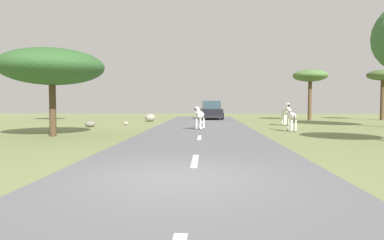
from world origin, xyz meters
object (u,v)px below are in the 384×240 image
object	(u,v)px
tree_4	(52,67)
rock_0	(150,118)
tree_7	(53,79)
rock_4	(90,124)
rock_3	(126,123)
tree_0	(383,76)
tree_3	(310,76)
zebra_2	(286,112)
zebra_0	(200,115)
zebra_1	(291,117)
car_0	(211,111)

from	to	relation	value
tree_4	rock_0	size ratio (longest dim) A/B	5.36
tree_4	tree_7	world-z (taller)	tree_7
rock_4	tree_7	bearing A→B (deg)	126.63
rock_3	rock_4	world-z (taller)	rock_4
tree_0	tree_3	size ratio (longest dim) A/B	1.01
zebra_2	tree_4	xyz separation A→B (m)	(-12.66, -8.33, 2.26)
zebra_0	tree_4	xyz separation A→B (m)	(-6.78, -3.81, 2.36)
tree_4	rock_3	xyz separation A→B (m)	(1.44, 8.46, -3.10)
zebra_1	tree_4	bearing A→B (deg)	-168.57
zebra_1	zebra_2	distance (m)	5.12
zebra_0	rock_0	size ratio (longest dim) A/B	1.57
zebra_1	rock_4	bearing A→B (deg)	162.15
zebra_2	tree_7	distance (m)	20.35
zebra_0	rock_4	size ratio (longest dim) A/B	2.14
zebra_1	tree_0	bearing A→B (deg)	45.08
rock_0	rock_4	size ratio (longest dim) A/B	1.36
zebra_0	tree_3	xyz separation A→B (m)	(9.72, 11.85, 3.10)
tree_0	rock_3	distance (m)	23.82
car_0	rock_3	size ratio (longest dim) A/B	11.90
rock_0	zebra_1	bearing A→B (deg)	-46.32
tree_3	rock_0	xyz separation A→B (m)	(-14.11, -2.52, -3.63)
tree_0	rock_0	world-z (taller)	tree_0
tree_4	zebra_1	bearing A→B (deg)	15.51
tree_4	rock_3	distance (m)	9.12
rock_3	rock_4	distance (m)	2.86
rock_3	rock_4	xyz separation A→B (m)	(-1.84, -2.19, 0.07)
zebra_2	rock_4	world-z (taller)	zebra_2
tree_3	rock_0	bearing A→B (deg)	-169.87
car_0	rock_4	size ratio (longest dim) A/B	6.80
zebra_1	rock_0	world-z (taller)	zebra_1
car_0	zebra_2	bearing A→B (deg)	116.29
zebra_0	rock_0	world-z (taller)	zebra_0
zebra_0	zebra_1	size ratio (longest dim) A/B	0.96
rock_0	zebra_2	bearing A→B (deg)	-25.11
tree_3	tree_7	world-z (taller)	tree_3
tree_0	rock_4	bearing A→B (deg)	-156.32
zebra_0	zebra_2	distance (m)	7.41
car_0	zebra_1	bearing A→B (deg)	103.14
tree_0	tree_4	bearing A→B (deg)	-144.49
zebra_0	zebra_2	world-z (taller)	zebra_2
zebra_0	tree_7	size ratio (longest dim) A/B	0.33
zebra_0	rock_3	bearing A→B (deg)	-24.01
zebra_0	car_0	world-z (taller)	car_0
rock_3	rock_4	bearing A→B (deg)	-129.96
tree_3	tree_7	size ratio (longest dim) A/B	1.07
tree_0	tree_4	xyz separation A→B (m)	(-23.43, -16.72, -0.81)
car_0	tree_7	xyz separation A→B (m)	(-14.17, -2.50, 2.84)
zebra_0	rock_4	distance (m)	7.62
tree_3	tree_7	xyz separation A→B (m)	(-23.03, -1.15, -0.27)
zebra_2	rock_3	bearing A→B (deg)	-1.92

